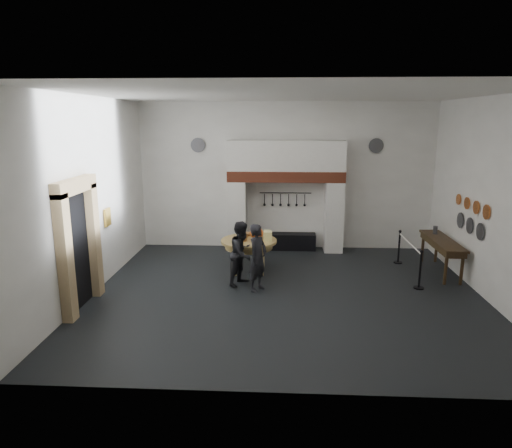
# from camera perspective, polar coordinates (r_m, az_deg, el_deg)

# --- Properties ---
(floor) EXTENTS (9.00, 8.00, 0.02)m
(floor) POSITION_cam_1_polar(r_m,az_deg,el_deg) (10.83, 3.78, -8.62)
(floor) COLOR black
(floor) RESTS_ON ground
(ceiling) EXTENTS (9.00, 8.00, 0.02)m
(ceiling) POSITION_cam_1_polar(r_m,az_deg,el_deg) (10.08, 4.17, 15.90)
(ceiling) COLOR silver
(ceiling) RESTS_ON wall_back
(wall_back) EXTENTS (9.00, 0.02, 4.50)m
(wall_back) POSITION_cam_1_polar(r_m,az_deg,el_deg) (14.17, 3.73, 5.95)
(wall_back) COLOR white
(wall_back) RESTS_ON floor
(wall_front) EXTENTS (9.00, 0.02, 4.50)m
(wall_front) POSITION_cam_1_polar(r_m,az_deg,el_deg) (6.31, 4.49, -3.01)
(wall_front) COLOR white
(wall_front) RESTS_ON floor
(wall_left) EXTENTS (0.02, 8.00, 4.50)m
(wall_left) POSITION_cam_1_polar(r_m,az_deg,el_deg) (11.09, -20.00, 3.22)
(wall_left) COLOR white
(wall_left) RESTS_ON floor
(wall_right) EXTENTS (0.02, 8.00, 4.50)m
(wall_right) POSITION_cam_1_polar(r_m,az_deg,el_deg) (11.23, 27.60, 2.63)
(wall_right) COLOR white
(wall_right) RESTS_ON floor
(chimney_pier_left) EXTENTS (0.55, 0.70, 2.15)m
(chimney_pier_left) POSITION_cam_1_polar(r_m,az_deg,el_deg) (14.08, -2.34, 1.07)
(chimney_pier_left) COLOR silver
(chimney_pier_left) RESTS_ON floor
(chimney_pier_right) EXTENTS (0.55, 0.70, 2.15)m
(chimney_pier_right) POSITION_cam_1_polar(r_m,az_deg,el_deg) (14.12, 9.67, 0.93)
(chimney_pier_right) COLOR silver
(chimney_pier_right) RESTS_ON floor
(hearth_brick_band) EXTENTS (3.50, 0.72, 0.32)m
(hearth_brick_band) POSITION_cam_1_polar(r_m,az_deg,el_deg) (13.82, 3.75, 6.02)
(hearth_brick_band) COLOR #9E442B
(hearth_brick_band) RESTS_ON chimney_pier_left
(chimney_hood) EXTENTS (3.50, 0.70, 0.90)m
(chimney_hood) POSITION_cam_1_polar(r_m,az_deg,el_deg) (13.76, 3.79, 8.54)
(chimney_hood) COLOR silver
(chimney_hood) RESTS_ON hearth_brick_band
(iron_range) EXTENTS (1.90, 0.45, 0.50)m
(iron_range) POSITION_cam_1_polar(r_m,az_deg,el_deg) (14.29, 3.63, -2.17)
(iron_range) COLOR black
(iron_range) RESTS_ON floor
(utensil_rail) EXTENTS (1.60, 0.02, 0.02)m
(utensil_rail) POSITION_cam_1_polar(r_m,az_deg,el_deg) (14.17, 3.70, 3.90)
(utensil_rail) COLOR black
(utensil_rail) RESTS_ON wall_back
(door_recess) EXTENTS (0.04, 1.10, 2.50)m
(door_recess) POSITION_cam_1_polar(r_m,az_deg,el_deg) (10.40, -21.53, -3.18)
(door_recess) COLOR black
(door_recess) RESTS_ON floor
(door_jamb_near) EXTENTS (0.22, 0.30, 2.60)m
(door_jamb_near) POSITION_cam_1_polar(r_m,az_deg,el_deg) (9.74, -22.75, -4.04)
(door_jamb_near) COLOR tan
(door_jamb_near) RESTS_ON floor
(door_jamb_far) EXTENTS (0.22, 0.30, 2.60)m
(door_jamb_far) POSITION_cam_1_polar(r_m,az_deg,el_deg) (10.97, -19.64, -1.94)
(door_jamb_far) COLOR tan
(door_jamb_far) RESTS_ON floor
(door_lintel) EXTENTS (0.22, 1.70, 0.30)m
(door_lintel) POSITION_cam_1_polar(r_m,az_deg,el_deg) (10.08, -21.72, 4.47)
(door_lintel) COLOR tan
(door_lintel) RESTS_ON door_jamb_near
(wall_plaque) EXTENTS (0.05, 0.34, 0.44)m
(wall_plaque) POSITION_cam_1_polar(r_m,az_deg,el_deg) (11.92, -18.06, 0.81)
(wall_plaque) COLOR gold
(wall_plaque) RESTS_ON wall_left
(work_table) EXTENTS (1.88, 1.88, 0.07)m
(work_table) POSITION_cam_1_polar(r_m,az_deg,el_deg) (12.04, -0.90, -2.14)
(work_table) COLOR tan
(work_table) RESTS_ON floor
(pumpkin) EXTENTS (0.36, 0.36, 0.31)m
(pumpkin) POSITION_cam_1_polar(r_m,az_deg,el_deg) (12.08, 0.08, -1.16)
(pumpkin) COLOR #E75020
(pumpkin) RESTS_ON work_table
(cheese_block_big) EXTENTS (0.22, 0.22, 0.24)m
(cheese_block_big) POSITION_cam_1_polar(r_m,az_deg,el_deg) (11.93, 1.48, -1.52)
(cheese_block_big) COLOR #EFE48F
(cheese_block_big) RESTS_ON work_table
(cheese_block_small) EXTENTS (0.18, 0.18, 0.20)m
(cheese_block_small) POSITION_cam_1_polar(r_m,az_deg,el_deg) (12.22, 1.42, -1.25)
(cheese_block_small) COLOR #CEC87B
(cheese_block_small) RESTS_ON work_table
(wicker_basket) EXTENTS (0.41, 0.41, 0.22)m
(wicker_basket) POSITION_cam_1_polar(r_m,az_deg,el_deg) (11.87, -1.68, -1.64)
(wicker_basket) COLOR olive
(wicker_basket) RESTS_ON work_table
(bread_loaf) EXTENTS (0.31, 0.18, 0.13)m
(bread_loaf) POSITION_cam_1_polar(r_m,az_deg,el_deg) (12.36, -1.25, -1.26)
(bread_loaf) COLOR olive
(bread_loaf) RESTS_ON work_table
(visitor_near) EXTENTS (0.62, 0.70, 1.61)m
(visitor_near) POSITION_cam_1_polar(r_m,az_deg,el_deg) (10.73, 0.21, -4.23)
(visitor_near) COLOR black
(visitor_near) RESTS_ON floor
(visitor_far) EXTENTS (0.90, 0.96, 1.58)m
(visitor_far) POSITION_cam_1_polar(r_m,az_deg,el_deg) (11.14, -1.74, -3.66)
(visitor_far) COLOR black
(visitor_far) RESTS_ON floor
(side_table) EXTENTS (0.55, 2.20, 0.06)m
(side_table) POSITION_cam_1_polar(r_m,az_deg,el_deg) (12.92, 22.26, -1.94)
(side_table) COLOR #3A2A15
(side_table) RESTS_ON floor
(pewter_jug) EXTENTS (0.12, 0.12, 0.22)m
(pewter_jug) POSITION_cam_1_polar(r_m,az_deg,el_deg) (13.43, 21.50, -0.71)
(pewter_jug) COLOR #49494D
(pewter_jug) RESTS_ON side_table
(copper_pan_a) EXTENTS (0.03, 0.34, 0.34)m
(copper_pan_a) POSITION_cam_1_polar(r_m,az_deg,el_deg) (11.45, 26.86, 1.34)
(copper_pan_a) COLOR #C6662D
(copper_pan_a) RESTS_ON wall_right
(copper_pan_b) EXTENTS (0.03, 0.32, 0.32)m
(copper_pan_b) POSITION_cam_1_polar(r_m,az_deg,el_deg) (11.94, 25.82, 1.88)
(copper_pan_b) COLOR #C6662D
(copper_pan_b) RESTS_ON wall_right
(copper_pan_c) EXTENTS (0.03, 0.30, 0.30)m
(copper_pan_c) POSITION_cam_1_polar(r_m,az_deg,el_deg) (12.44, 24.87, 2.38)
(copper_pan_c) COLOR #C6662D
(copper_pan_c) RESTS_ON wall_right
(copper_pan_d) EXTENTS (0.03, 0.28, 0.28)m
(copper_pan_d) POSITION_cam_1_polar(r_m,az_deg,el_deg) (12.95, 23.99, 2.83)
(copper_pan_d) COLOR #C6662D
(copper_pan_d) RESTS_ON wall_right
(pewter_plate_left) EXTENTS (0.03, 0.40, 0.40)m
(pewter_plate_left) POSITION_cam_1_polar(r_m,az_deg,el_deg) (11.72, 26.23, -0.85)
(pewter_plate_left) COLOR #4C4C51
(pewter_plate_left) RESTS_ON wall_right
(pewter_plate_mid) EXTENTS (0.03, 0.40, 0.40)m
(pewter_plate_mid) POSITION_cam_1_polar(r_m,az_deg,el_deg) (12.26, 25.15, -0.18)
(pewter_plate_mid) COLOR #4C4C51
(pewter_plate_mid) RESTS_ON wall_right
(pewter_plate_right) EXTENTS (0.03, 0.40, 0.40)m
(pewter_plate_right) POSITION_cam_1_polar(r_m,az_deg,el_deg) (12.81, 24.17, 0.43)
(pewter_plate_right) COLOR #4C4C51
(pewter_plate_right) RESTS_ON wall_right
(pewter_plate_back_left) EXTENTS (0.44, 0.03, 0.44)m
(pewter_plate_back_left) POSITION_cam_1_polar(r_m,az_deg,el_deg) (14.27, -7.27, 9.75)
(pewter_plate_back_left) COLOR #4C4C51
(pewter_plate_back_left) RESTS_ON wall_back
(pewter_plate_back_right) EXTENTS (0.44, 0.03, 0.44)m
(pewter_plate_back_right) POSITION_cam_1_polar(r_m,az_deg,el_deg) (14.34, 14.79, 9.45)
(pewter_plate_back_right) COLOR #4C4C51
(pewter_plate_back_right) RESTS_ON wall_back
(barrier_post_near) EXTENTS (0.05, 0.05, 0.90)m
(barrier_post_near) POSITION_cam_1_polar(r_m,az_deg,el_deg) (11.62, 19.83, -5.50)
(barrier_post_near) COLOR black
(barrier_post_near) RESTS_ON floor
(barrier_post_far) EXTENTS (0.05, 0.05, 0.90)m
(barrier_post_far) POSITION_cam_1_polar(r_m,az_deg,el_deg) (13.46, 17.44, -2.83)
(barrier_post_far) COLOR black
(barrier_post_far) RESTS_ON floor
(barrier_rope) EXTENTS (0.04, 2.00, 0.04)m
(barrier_rope) POSITION_cam_1_polar(r_m,az_deg,el_deg) (12.43, 18.68, -2.31)
(barrier_rope) COLOR white
(barrier_rope) RESTS_ON barrier_post_near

